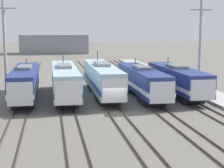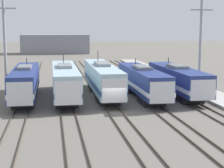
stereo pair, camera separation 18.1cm
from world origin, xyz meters
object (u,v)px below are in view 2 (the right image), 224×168
object	(u,v)px
locomotive_center_left	(65,81)
catenary_tower_left	(5,47)
locomotive_center	(103,79)
catenary_tower_right	(200,46)
locomotive_far_right	(178,80)
locomotive_far_left	(25,83)
locomotive_center_right	(143,82)

from	to	relation	value
locomotive_center_left	catenary_tower_left	bearing A→B (deg)	-172.17
locomotive_center	catenary_tower_left	world-z (taller)	catenary_tower_left
catenary_tower_left	catenary_tower_right	size ratio (longest dim) A/B	1.00
locomotive_center	catenary_tower_right	xyz separation A→B (m)	(12.19, -1.65, 4.21)
catenary_tower_right	locomotive_far_right	bearing A→B (deg)	173.16
catenary_tower_right	locomotive_far_left	bearing A→B (deg)	179.00
locomotive_far_left	catenary_tower_right	world-z (taller)	catenary_tower_right
locomotive_center_left	catenary_tower_left	distance (m)	8.14
locomotive_far_left	catenary_tower_right	distance (m)	22.14
catenary_tower_right	locomotive_center	bearing A→B (deg)	172.27
catenary_tower_left	locomotive_far_left	bearing A→B (deg)	10.21
locomotive_center	locomotive_far_right	distance (m)	9.62
locomotive_far_right	locomotive_center_right	bearing A→B (deg)	-172.26
locomotive_far_left	locomotive_far_right	bearing A→B (deg)	-0.18
locomotive_center	catenary_tower_right	size ratio (longest dim) A/B	1.56
catenary_tower_left	catenary_tower_right	distance (m)	23.83
locomotive_center	locomotive_center_right	size ratio (longest dim) A/B	1.11
locomotive_far_right	catenary_tower_right	distance (m)	5.13
catenary_tower_left	locomotive_center_right	bearing A→B (deg)	-1.14
locomotive_far_right	catenary_tower_right	size ratio (longest dim) A/B	1.38
locomotive_center_right	catenary_tower_right	xyz separation A→B (m)	(7.43, 0.33, 4.36)
locomotive_far_right	catenary_tower_right	world-z (taller)	catenary_tower_right
locomotive_far_left	catenary_tower_left	xyz separation A→B (m)	(-2.11, -0.38, 4.28)
catenary_tower_right	catenary_tower_left	bearing A→B (deg)	180.00
locomotive_center_left	locomotive_far_right	distance (m)	14.30
locomotive_far_right	catenary_tower_left	distance (m)	21.60
locomotive_center_left	locomotive_center	world-z (taller)	locomotive_center
locomotive_far_right	locomotive_center	bearing A→B (deg)	172.03
locomotive_far_left	locomotive_far_right	world-z (taller)	locomotive_far_left
locomotive_far_right	catenary_tower_right	xyz separation A→B (m)	(2.67, -0.32, 4.37)
locomotive_center	locomotive_far_right	size ratio (longest dim) A/B	1.13
locomotive_center_right	locomotive_far_right	xyz separation A→B (m)	(4.76, 0.65, -0.01)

